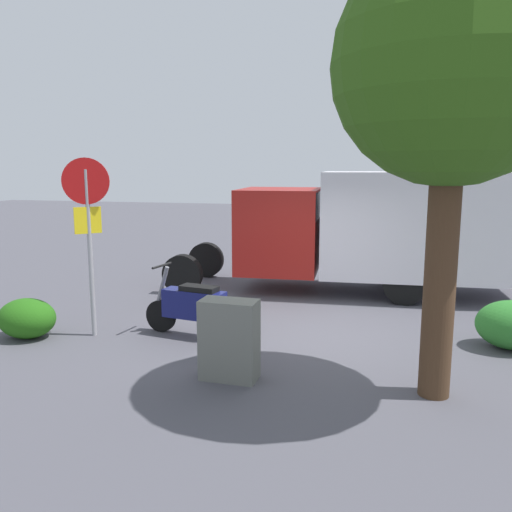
# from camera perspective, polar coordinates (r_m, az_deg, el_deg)

# --- Properties ---
(ground_plane) EXTENTS (60.00, 60.00, 0.00)m
(ground_plane) POSITION_cam_1_polar(r_m,az_deg,el_deg) (9.20, 6.20, -8.43)
(ground_plane) COLOR #4D4C54
(box_truck_near) EXTENTS (7.98, 2.58, 2.74)m
(box_truck_near) POSITION_cam_1_polar(r_m,az_deg,el_deg) (12.08, 12.94, 3.27)
(box_truck_near) COLOR black
(box_truck_near) RESTS_ON ground
(motorcycle) EXTENTS (1.80, 0.63, 1.20)m
(motorcycle) POSITION_cam_1_polar(r_m,az_deg,el_deg) (8.95, -6.82, -5.49)
(motorcycle) COLOR black
(motorcycle) RESTS_ON ground
(stop_sign) EXTENTS (0.71, 0.33, 3.00)m
(stop_sign) POSITION_cam_1_polar(r_m,az_deg,el_deg) (9.09, -17.83, 3.84)
(stop_sign) COLOR #9E9EA3
(stop_sign) RESTS_ON ground
(street_tree) EXTENTS (2.81, 2.81, 5.42)m
(street_tree) POSITION_cam_1_polar(r_m,az_deg,el_deg) (6.74, 20.65, 18.59)
(street_tree) COLOR #47301E
(street_tree) RESTS_ON ground
(utility_cabinet) EXTENTS (0.79, 0.43, 1.10)m
(utility_cabinet) POSITION_cam_1_polar(r_m,az_deg,el_deg) (7.16, -2.93, -9.10)
(utility_cabinet) COLOR slate
(utility_cabinet) RESTS_ON ground
(shrub_near_sign) EXTENTS (0.99, 0.81, 0.67)m
(shrub_near_sign) POSITION_cam_1_polar(r_m,az_deg,el_deg) (9.67, -23.68, -6.23)
(shrub_near_sign) COLOR #246214
(shrub_near_sign) RESTS_ON ground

